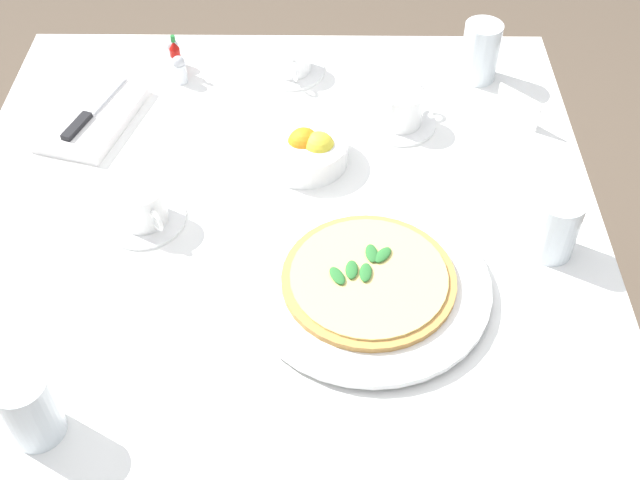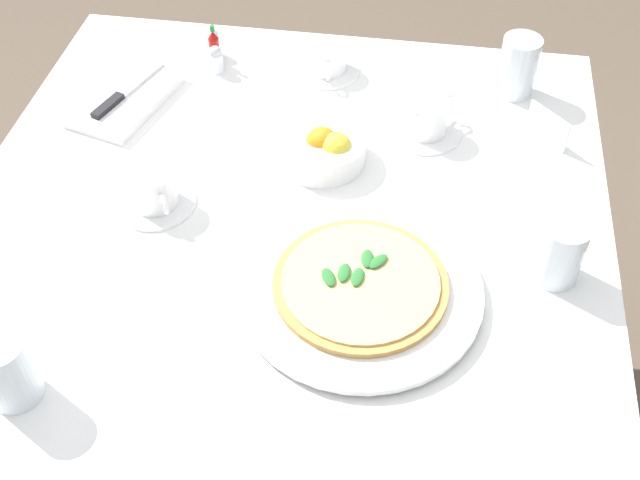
# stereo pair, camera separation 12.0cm
# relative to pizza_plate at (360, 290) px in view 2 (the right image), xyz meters

# --- Properties ---
(ground_plane) EXTENTS (8.00, 8.00, 0.00)m
(ground_plane) POSITION_rel_pizza_plate_xyz_m (0.16, 0.14, -0.74)
(ground_plane) COLOR brown
(dining_table) EXTENTS (1.04, 1.04, 0.73)m
(dining_table) POSITION_rel_pizza_plate_xyz_m (0.16, 0.14, -0.15)
(dining_table) COLOR white
(dining_table) RESTS_ON ground_plane
(pizza_plate) EXTENTS (0.36, 0.36, 0.02)m
(pizza_plate) POSITION_rel_pizza_plate_xyz_m (0.00, 0.00, 0.00)
(pizza_plate) COLOR white
(pizza_plate) RESTS_ON dining_table
(pizza) EXTENTS (0.25, 0.25, 0.02)m
(pizza) POSITION_rel_pizza_plate_xyz_m (0.00, 0.00, 0.01)
(pizza) COLOR #C68E47
(pizza) RESTS_ON pizza_plate
(coffee_cup_left_edge) EXTENTS (0.13, 0.13, 0.07)m
(coffee_cup_left_edge) POSITION_rel_pizza_plate_xyz_m (0.39, -0.07, 0.02)
(coffee_cup_left_edge) COLOR white
(coffee_cup_left_edge) RESTS_ON dining_table
(coffee_cup_center_back) EXTENTS (0.13, 0.13, 0.07)m
(coffee_cup_center_back) POSITION_rel_pizza_plate_xyz_m (0.14, 0.35, 0.02)
(coffee_cup_center_back) COLOR white
(coffee_cup_center_back) RESTS_ON dining_table
(coffee_cup_near_right) EXTENTS (0.13, 0.13, 0.06)m
(coffee_cup_near_right) POSITION_rel_pizza_plate_xyz_m (0.55, 0.13, 0.01)
(coffee_cup_near_right) COLOR white
(coffee_cup_near_right) RESTS_ON dining_table
(water_glass_far_left) EXTENTS (0.07, 0.07, 0.11)m
(water_glass_far_left) POSITION_rel_pizza_plate_xyz_m (0.54, -0.23, 0.04)
(water_glass_far_left) COLOR white
(water_glass_far_left) RESTS_ON dining_table
(water_glass_back_corner) EXTENTS (0.07, 0.07, 0.10)m
(water_glass_back_corner) POSITION_rel_pizza_plate_xyz_m (0.08, -0.28, 0.03)
(water_glass_back_corner) COLOR white
(water_glass_back_corner) RESTS_ON dining_table
(water_glass_far_right) EXTENTS (0.07, 0.07, 0.10)m
(water_glass_far_right) POSITION_rel_pizza_plate_xyz_m (-0.24, 0.42, 0.03)
(water_glass_far_right) COLOR white
(water_glass_far_right) RESTS_ON dining_table
(napkin_folded) EXTENTS (0.25, 0.18, 0.02)m
(napkin_folded) POSITION_rel_pizza_plate_xyz_m (0.39, 0.49, -0.00)
(napkin_folded) COLOR white
(napkin_folded) RESTS_ON dining_table
(dinner_knife) EXTENTS (0.19, 0.08, 0.01)m
(dinner_knife) POSITION_rel_pizza_plate_xyz_m (0.39, 0.48, 0.01)
(dinner_knife) COLOR silver
(dinner_knife) RESTS_ON napkin_folded
(citrus_bowl) EXTENTS (0.15, 0.15, 0.06)m
(citrus_bowl) POSITION_rel_pizza_plate_xyz_m (0.29, 0.10, 0.02)
(citrus_bowl) COLOR white
(citrus_bowl) RESTS_ON dining_table
(hot_sauce_bottle) EXTENTS (0.02, 0.02, 0.08)m
(hot_sauce_bottle) POSITION_rel_pizza_plate_xyz_m (0.55, 0.35, 0.02)
(hot_sauce_bottle) COLOR #B7140F
(hot_sauce_bottle) RESTS_ON dining_table
(salt_shaker) EXTENTS (0.03, 0.03, 0.06)m
(salt_shaker) POSITION_rel_pizza_plate_xyz_m (0.57, 0.36, 0.01)
(salt_shaker) COLOR white
(salt_shaker) RESTS_ON dining_table
(pepper_shaker) EXTENTS (0.03, 0.03, 0.06)m
(pepper_shaker) POSITION_rel_pizza_plate_xyz_m (0.52, 0.34, 0.01)
(pepper_shaker) COLOR white
(pepper_shaker) RESTS_ON dining_table
(menu_card) EXTENTS (0.07, 0.07, 0.06)m
(menu_card) POSITION_rel_pizza_plate_xyz_m (0.40, -0.28, 0.02)
(menu_card) COLOR white
(menu_card) RESTS_ON dining_table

